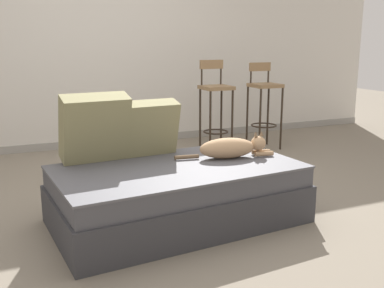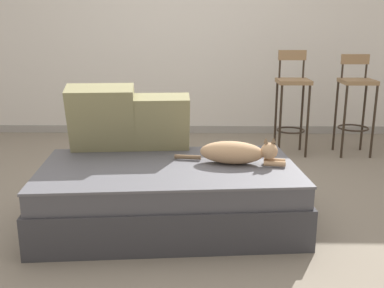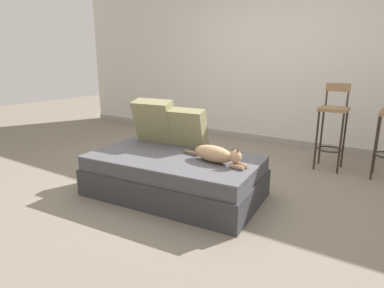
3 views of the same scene
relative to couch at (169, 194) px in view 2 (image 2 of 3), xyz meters
name	(u,v)px [view 2 (image 2 of 3)]	position (x,y,z in m)	size (l,w,h in m)	color
ground_plane	(173,201)	(0.00, 0.40, -0.21)	(16.00, 16.00, 0.00)	slate
wall_back_panel	(183,24)	(0.00, 2.65, 1.09)	(8.00, 0.10, 2.60)	silver
wall_baseboard_trim	(183,129)	(0.00, 2.60, -0.16)	(8.00, 0.02, 0.09)	gray
couch	(169,194)	(0.00, 0.00, 0.00)	(1.76, 1.07, 0.41)	#353539
throw_pillow_corner	(102,118)	(-0.49, 0.33, 0.45)	(0.49, 0.32, 0.49)	#847F56
throw_pillow_middle	(162,122)	(-0.07, 0.36, 0.41)	(0.42, 0.27, 0.42)	#847F56
cat	(236,153)	(0.44, 0.05, 0.28)	(0.74, 0.23, 0.19)	tan
bar_stool_near_window	(292,95)	(1.13, 1.72, 0.40)	(0.32, 0.32, 1.05)	#2D2319
bar_stool_by_doorway	(356,96)	(1.77, 1.72, 0.39)	(0.32, 0.32, 1.01)	#2D2319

